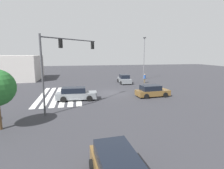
# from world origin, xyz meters

# --- Properties ---
(ground_plane) EXTENTS (119.85, 119.85, 0.00)m
(ground_plane) POSITION_xyz_m (0.00, 0.00, 0.00)
(ground_plane) COLOR #333338
(crosswalk_markings) EXTENTS (11.20, 5.35, 0.01)m
(crosswalk_markings) POSITION_xyz_m (0.00, -7.08, 0.00)
(crosswalk_markings) COLOR silver
(crosswalk_markings) RESTS_ON ground_plane
(traffic_signal_mast) EXTENTS (5.24, 5.24, 7.18)m
(traffic_signal_mast) POSITION_xyz_m (6.29, -6.29, 5.17)
(traffic_signal_mast) COLOR #47474C
(traffic_signal_mast) RESTS_ON ground_plane
(car_0) EXTENTS (2.14, 4.87, 1.55)m
(car_0) POSITION_xyz_m (2.82, -5.02, 0.74)
(car_0) COLOR gray
(car_0) RESTS_ON ground_plane
(car_1) EXTENTS (4.49, 2.17, 1.63)m
(car_1) POSITION_xyz_m (-7.84, 4.00, 0.73)
(car_1) COLOR gray
(car_1) RESTS_ON ground_plane
(car_2) EXTENTS (2.29, 4.43, 1.50)m
(car_2) POSITION_xyz_m (3.06, 4.68, 0.72)
(car_2) COLOR brown
(car_2) RESTS_ON ground_plane
(corner_building) EXTENTS (9.84, 9.84, 5.15)m
(corner_building) POSITION_xyz_m (-16.65, -17.60, 2.57)
(corner_building) COLOR #BCB7B2
(corner_building) RESTS_ON ground_plane
(pedestrian) EXTENTS (0.41, 0.41, 1.74)m
(pedestrian) POSITION_xyz_m (-7.19, 7.81, 0.98)
(pedestrian) COLOR brown
(pedestrian) RESTS_ON ground_plane
(street_light_pole_b) EXTENTS (0.80, 0.36, 8.94)m
(street_light_pole_b) POSITION_xyz_m (-12.05, 9.52, 5.28)
(street_light_pole_b) COLOR slate
(street_light_pole_b) RESTS_ON ground_plane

